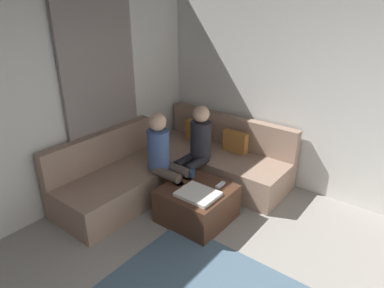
{
  "coord_description": "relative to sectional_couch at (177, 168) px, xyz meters",
  "views": [
    {
      "loc": [
        0.68,
        -1.33,
        2.5
      ],
      "look_at": [
        -1.63,
        1.63,
        0.85
      ],
      "focal_mm": 31.87,
      "sensor_mm": 36.0,
      "label": 1
    }
  ],
  "objects": [
    {
      "name": "sectional_couch",
      "position": [
        0.0,
        0.0,
        0.0
      ],
      "size": [
        2.1,
        2.55,
        0.87
      ],
      "color": "#9E7F6B",
      "rests_on": "ground_plane"
    },
    {
      "name": "person_on_couch_back",
      "position": [
        0.29,
        0.06,
        0.38
      ],
      "size": [
        0.3,
        0.6,
        1.2
      ],
      "rotation": [
        0.0,
        0.0,
        3.14
      ],
      "color": "black",
      "rests_on": "ground_plane"
    },
    {
      "name": "game_remote",
      "position": [
        0.87,
        -0.24,
        0.15
      ],
      "size": [
        0.05,
        0.15,
        0.02
      ],
      "primitive_type": "cube",
      "color": "white",
      "rests_on": "ottoman"
    },
    {
      "name": "ottoman",
      "position": [
        0.69,
        -0.46,
        -0.07
      ],
      "size": [
        0.76,
        0.76,
        0.42
      ],
      "primitive_type": "cube",
      "color": "#4C2D1E",
      "rests_on": "ground_plane"
    },
    {
      "name": "person_on_couch_side",
      "position": [
        0.15,
        -0.42,
        0.38
      ],
      "size": [
        0.6,
        0.3,
        1.2
      ],
      "rotation": [
        0.0,
        0.0,
        -1.57
      ],
      "color": "brown",
      "rests_on": "ground_plane"
    },
    {
      "name": "folded_blanket",
      "position": [
        0.79,
        -0.58,
        0.16
      ],
      "size": [
        0.44,
        0.36,
        0.04
      ],
      "primitive_type": "cube",
      "color": "white",
      "rests_on": "ottoman"
    },
    {
      "name": "wall_back",
      "position": [
        2.08,
        1.06,
        1.07
      ],
      "size": [
        6.0,
        0.12,
        2.7
      ],
      "primitive_type": "cube",
      "color": "silver",
      "rests_on": "ground_plane"
    },
    {
      "name": "curtain_panel",
      "position": [
        -0.76,
        -0.58,
        0.97
      ],
      "size": [
        0.06,
        1.1,
        2.5
      ],
      "primitive_type": "cube",
      "color": "gray",
      "rests_on": "ground_plane"
    },
    {
      "name": "coffee_mug",
      "position": [
        0.47,
        -0.28,
        0.19
      ],
      "size": [
        0.08,
        0.08,
        0.1
      ],
      "primitive_type": "cylinder",
      "color": "#334C72",
      "rests_on": "ottoman"
    }
  ]
}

